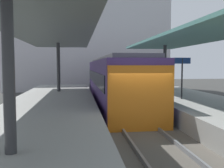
{
  "coord_description": "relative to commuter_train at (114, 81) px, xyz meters",
  "views": [
    {
      "loc": [
        -2.4,
        -10.23,
        2.8
      ],
      "look_at": [
        -0.47,
        4.68,
        1.7
      ],
      "focal_mm": 40.91,
      "sensor_mm": 36.0,
      "label": 1
    }
  ],
  "objects": [
    {
      "name": "ground_plane",
      "position": [
        0.0,
        -7.1,
        -1.73
      ],
      "size": [
        80.0,
        80.0,
        0.0
      ],
      "primitive_type": "plane",
      "color": "#383835"
    },
    {
      "name": "platform_left",
      "position": [
        -3.8,
        -7.1,
        -1.23
      ],
      "size": [
        4.4,
        28.0,
        1.0
      ],
      "primitive_type": "cube",
      "color": "#9E9E99",
      "rests_on": "ground_plane"
    },
    {
      "name": "platform_right",
      "position": [
        3.8,
        -7.1,
        -1.23
      ],
      "size": [
        4.4,
        28.0,
        1.0
      ],
      "primitive_type": "cube",
      "color": "#9E9E99",
      "rests_on": "ground_plane"
    },
    {
      "name": "track_ballast",
      "position": [
        0.0,
        -7.1,
        -1.63
      ],
      "size": [
        3.2,
        28.0,
        0.2
      ],
      "primitive_type": "cube",
      "color": "#59544C",
      "rests_on": "ground_plane"
    },
    {
      "name": "rail_near_side",
      "position": [
        -0.72,
        -7.1,
        -1.46
      ],
      "size": [
        0.08,
        28.0,
        0.14
      ],
      "primitive_type": "cube",
      "color": "slate",
      "rests_on": "track_ballast"
    },
    {
      "name": "rail_far_side",
      "position": [
        0.72,
        -7.1,
        -1.46
      ],
      "size": [
        0.08,
        28.0,
        0.14
      ],
      "primitive_type": "cube",
      "color": "slate",
      "rests_on": "track_ballast"
    },
    {
      "name": "commuter_train",
      "position": [
        0.0,
        0.0,
        0.0
      ],
      "size": [
        2.78,
        15.42,
        3.1
      ],
      "color": "#472D6B",
      "rests_on": "track_ballast"
    },
    {
      "name": "canopy_left",
      "position": [
        -3.8,
        -5.7,
        2.64
      ],
      "size": [
        4.18,
        21.0,
        3.49
      ],
      "color": "#333335",
      "rests_on": "platform_left"
    },
    {
      "name": "canopy_right",
      "position": [
        3.8,
        -5.7,
        2.56
      ],
      "size": [
        4.18,
        21.0,
        3.42
      ],
      "color": "#333335",
      "rests_on": "platform_right"
    },
    {
      "name": "platform_sign",
      "position": [
        3.06,
        -4.32,
        0.9
      ],
      "size": [
        0.9,
        0.08,
        2.21
      ],
      "color": "#262628",
      "rests_on": "platform_right"
    },
    {
      "name": "station_building_backdrop",
      "position": [
        -1.36,
        12.9,
        3.77
      ],
      "size": [
        18.0,
        6.0,
        11.0
      ],
      "primitive_type": "cube",
      "color": "#B7B2B7",
      "rests_on": "ground_plane"
    }
  ]
}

